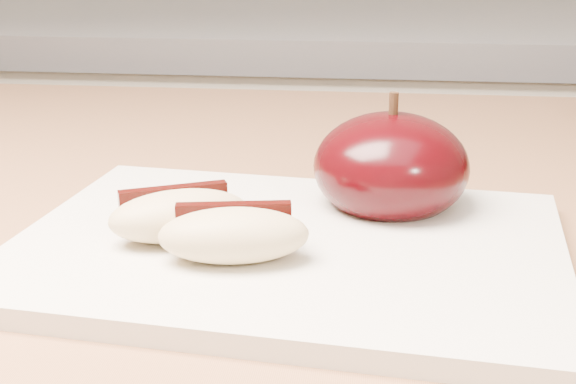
# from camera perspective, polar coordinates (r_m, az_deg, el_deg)

# --- Properties ---
(back_cabinet) EXTENTS (2.40, 0.62, 0.94)m
(back_cabinet) POSITION_cam_1_polar(r_m,az_deg,el_deg) (1.32, 2.28, -7.95)
(back_cabinet) COLOR silver
(back_cabinet) RESTS_ON ground
(cutting_board) EXTENTS (0.29, 0.23, 0.01)m
(cutting_board) POSITION_cam_1_polar(r_m,az_deg,el_deg) (0.41, 0.00, -4.07)
(cutting_board) COLOR beige
(cutting_board) RESTS_ON island_counter
(apple_half) EXTENTS (0.11, 0.11, 0.07)m
(apple_half) POSITION_cam_1_polar(r_m,az_deg,el_deg) (0.45, 7.33, 1.78)
(apple_half) COLOR black
(apple_half) RESTS_ON cutting_board
(apple_wedge_a) EXTENTS (0.08, 0.06, 0.03)m
(apple_wedge_a) POSITION_cam_1_polar(r_m,az_deg,el_deg) (0.40, -7.76, -1.62)
(apple_wedge_a) COLOR tan
(apple_wedge_a) RESTS_ON cutting_board
(apple_wedge_b) EXTENTS (0.08, 0.05, 0.03)m
(apple_wedge_b) POSITION_cam_1_polar(r_m,az_deg,el_deg) (0.38, -3.87, -3.02)
(apple_wedge_b) COLOR tan
(apple_wedge_b) RESTS_ON cutting_board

